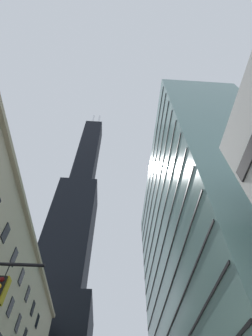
{
  "coord_description": "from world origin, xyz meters",
  "views": [
    {
      "loc": [
        2.27,
        -6.92,
        1.52
      ],
      "look_at": [
        3.53,
        13.7,
        29.52
      ],
      "focal_mm": 26.14,
      "sensor_mm": 36.0,
      "label": 1
    }
  ],
  "objects": [
    {
      "name": "glass_office_midrise",
      "position": [
        18.95,
        31.72,
        27.78
      ],
      "size": [
        16.01,
        46.54,
        55.57
      ],
      "color": "gray",
      "rests_on": "ground"
    },
    {
      "name": "dark_skyscraper",
      "position": [
        -14.84,
        71.9,
        51.17
      ],
      "size": [
        23.72,
        23.72,
        172.96
      ],
      "color": "black",
      "rests_on": "ground"
    }
  ]
}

